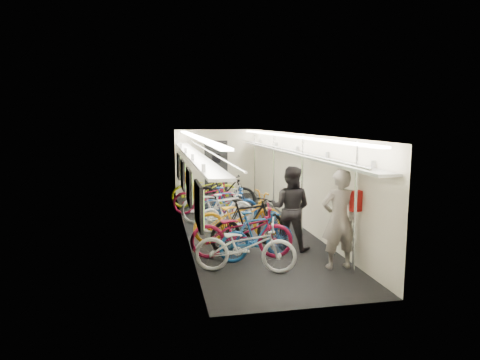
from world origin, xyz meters
name	(u,v)px	position (x,y,z in m)	size (l,w,h in m)	color
train_car_shell	(224,161)	(-0.36, 0.71, 1.66)	(10.00, 10.00, 10.00)	black
bicycle_0	(245,246)	(-0.63, -3.31, 0.49)	(0.65, 1.86, 0.98)	silver
bicycle_1	(258,235)	(-0.25, -2.67, 0.50)	(0.47, 1.66, 1.00)	navy
bicycle_2	(242,232)	(-0.54, -2.51, 0.54)	(0.72, 2.05, 1.08)	maroon
bicycle_3	(249,223)	(-0.27, -1.97, 0.56)	(0.53, 1.88, 1.13)	black
bicycle_4	(239,217)	(-0.36, -1.30, 0.56)	(0.75, 2.15, 1.13)	orange
bicycle_5	(226,211)	(-0.49, -0.25, 0.47)	(0.44, 1.57, 0.94)	silver
bicycle_6	(217,205)	(-0.64, 0.28, 0.53)	(0.70, 2.00, 1.05)	#A9AAAE
bicycle_7	(229,204)	(-0.26, 0.63, 0.48)	(0.45, 1.59, 0.96)	navy
bicycle_8	(206,197)	(-0.76, 1.65, 0.51)	(0.68, 1.96, 1.03)	#9F1135
bicycle_9	(225,192)	(-0.15, 2.03, 0.57)	(0.54, 1.91, 1.15)	black
bicycle_10	(205,190)	(-0.67, 2.69, 0.56)	(0.74, 2.12, 1.12)	#B6C512
passenger_near	(339,219)	(1.11, -3.44, 0.93)	(0.68, 0.45, 1.86)	gray
passenger_mid	(290,208)	(0.60, -2.13, 0.90)	(0.87, 0.68, 1.79)	black
backpack	(357,201)	(1.42, -3.52, 1.28)	(0.26, 0.14, 0.38)	#A01210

